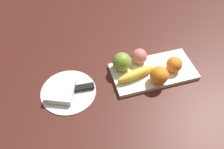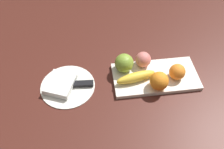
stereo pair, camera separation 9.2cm
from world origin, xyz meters
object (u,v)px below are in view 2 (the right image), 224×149
banana (136,77)px  knife (77,84)px  apple (124,63)px  dinner_plate (68,86)px  fruit_tray (155,77)px  orange_near_banana (177,72)px  orange_near_apple (159,81)px  peach (143,60)px  folded_napkin (60,84)px

banana → knife: banana is taller
apple → knife: apple is taller
dinner_plate → knife: 0.04m
fruit_tray → orange_near_banana: orange_near_banana is taller
fruit_tray → apple: (0.12, -0.05, 0.05)m
orange_near_apple → dinner_plate: bearing=-9.4°
apple → peach: 0.08m
apple → orange_near_apple: bearing=138.1°
folded_napkin → dinner_plate: bearing=180.0°
orange_near_apple → dinner_plate: size_ratio=0.34×
orange_near_banana → dinner_plate: bearing=-2.5°
fruit_tray → banana: banana is taller
peach → folded_napkin: bearing=10.5°
peach → apple: bearing=10.7°
fruit_tray → folded_napkin: (0.37, 0.00, 0.01)m
orange_near_apple → apple: bearing=-41.9°
orange_near_apple → peach: (0.04, -0.12, -0.00)m
dinner_plate → folded_napkin: bearing=0.0°
orange_near_apple → peach: 0.12m
apple → banana: (-0.04, 0.06, -0.02)m
dinner_plate → knife: knife is taller
knife → apple: bearing=-161.5°
apple → orange_near_banana: apple is taller
dinner_plate → knife: (-0.04, 0.00, 0.01)m
dinner_plate → peach: bearing=-168.7°
apple → folded_napkin: 0.26m
fruit_tray → knife: knife is taller
orange_near_banana → peach: size_ratio=0.99×
orange_near_apple → banana: bearing=-28.4°
orange_near_apple → dinner_plate: orange_near_apple is taller
banana → orange_near_apple: bearing=140.1°
apple → banana: apple is taller
apple → orange_near_banana: size_ratio=1.20×
peach → orange_near_banana: bearing=145.6°
apple → folded_napkin: size_ratio=0.67×
orange_near_banana → knife: bearing=-2.3°
orange_near_banana → peach: (0.12, -0.08, 0.00)m
peach → dinner_plate: peach is taller
banana → folded_napkin: bearing=-14.4°
apple → folded_napkin: apple is taller
folded_napkin → fruit_tray: bearing=180.0°
knife → folded_napkin: bearing=0.9°
dinner_plate → orange_near_banana: bearing=177.5°
banana → orange_near_banana: size_ratio=2.53×
orange_near_banana → knife: orange_near_banana is taller
fruit_tray → folded_napkin: 0.37m
orange_near_banana → folded_napkin: size_ratio=0.56×
fruit_tray → knife: 0.30m
banana → orange_near_banana: orange_near_banana is taller
banana → peach: 0.09m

